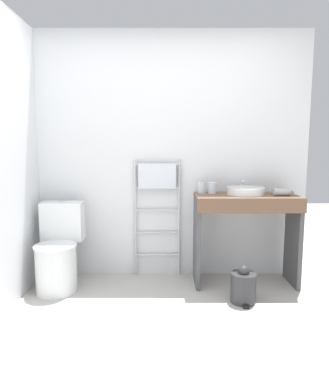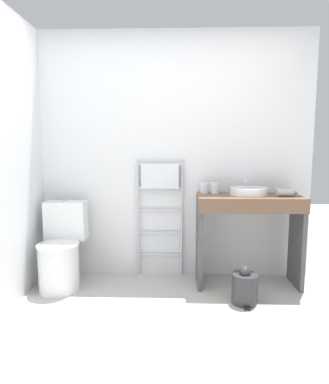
% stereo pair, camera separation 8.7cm
% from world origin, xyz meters
% --- Properties ---
extents(ground_plane, '(12.00, 12.00, 0.00)m').
position_xyz_m(ground_plane, '(0.00, 0.00, 0.00)').
color(ground_plane, '#B2AFA8').
extents(wall_back, '(2.87, 0.12, 2.49)m').
position_xyz_m(wall_back, '(0.00, 1.58, 1.24)').
color(wall_back, silver).
rests_on(wall_back, ground_plane).
extents(toilet, '(0.40, 0.55, 0.82)m').
position_xyz_m(toilet, '(-1.03, 1.16, 0.35)').
color(toilet, white).
rests_on(toilet, ground_plane).
extents(towel_radiator, '(0.48, 0.06, 1.22)m').
position_xyz_m(towel_radiator, '(-0.10, 1.48, 0.89)').
color(towel_radiator, silver).
rests_on(towel_radiator, ground_plane).
extents(vanity_counter, '(0.98, 0.45, 0.89)m').
position_xyz_m(vanity_counter, '(0.76, 1.26, 0.60)').
color(vanity_counter, brown).
rests_on(vanity_counter, ground_plane).
extents(sink_basin, '(0.36, 0.36, 0.07)m').
position_xyz_m(sink_basin, '(0.76, 1.30, 0.92)').
color(sink_basin, white).
rests_on(sink_basin, vanity_counter).
extents(faucet, '(0.02, 0.10, 0.13)m').
position_xyz_m(faucet, '(0.76, 1.45, 0.97)').
color(faucet, silver).
rests_on(faucet, vanity_counter).
extents(cup_near_wall, '(0.08, 0.08, 0.10)m').
position_xyz_m(cup_near_wall, '(0.35, 1.42, 0.94)').
color(cup_near_wall, silver).
rests_on(cup_near_wall, vanity_counter).
extents(cup_near_edge, '(0.08, 0.08, 0.11)m').
position_xyz_m(cup_near_edge, '(0.45, 1.39, 0.94)').
color(cup_near_edge, silver).
rests_on(cup_near_edge, vanity_counter).
extents(hair_dryer, '(0.20, 0.17, 0.07)m').
position_xyz_m(hair_dryer, '(1.09, 1.23, 0.92)').
color(hair_dryer, '#B7B7BC').
rests_on(hair_dryer, vanity_counter).
extents(trash_bin, '(0.22, 0.25, 0.33)m').
position_xyz_m(trash_bin, '(0.66, 0.86, 0.14)').
color(trash_bin, '#333335').
rests_on(trash_bin, ground_plane).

